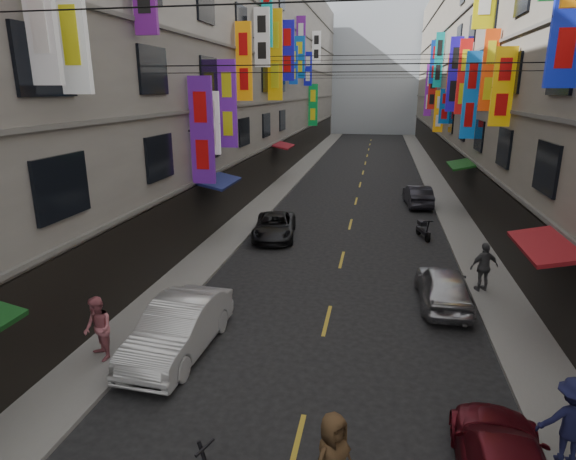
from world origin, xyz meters
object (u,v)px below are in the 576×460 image
at_px(pedestrian_lfar, 98,329).
at_px(pedestrian_rnear, 571,422).
at_px(car_left_mid, 179,328).
at_px(car_left_far, 275,226).
at_px(car_right_mid, 443,286).
at_px(pedestrian_rfar, 484,267).
at_px(car_right_far, 418,196).
at_px(pedestrian_crossing, 333,459).
at_px(scooter_far_right, 423,230).

distance_m(pedestrian_lfar, pedestrian_rnear, 11.45).
xyz_separation_m(car_left_mid, car_left_far, (0.30, 11.49, -0.16)).
height_order(car_right_mid, pedestrian_rfar, pedestrian_rfar).
distance_m(car_left_mid, pedestrian_lfar, 2.16).
distance_m(car_left_mid, pedestrian_rnear, 9.76).
height_order(car_right_mid, pedestrian_rnear, pedestrian_rnear).
relative_size(car_right_far, pedestrian_rnear, 2.21).
height_order(pedestrian_rfar, pedestrian_crossing, pedestrian_rfar).
bearing_deg(scooter_far_right, car_right_far, -107.13).
bearing_deg(car_left_far, car_right_mid, -49.56).
bearing_deg(car_right_far, car_left_far, 43.30).
bearing_deg(pedestrian_crossing, car_right_mid, 20.38).
xyz_separation_m(car_right_far, pedestrian_rfar, (1.43, -14.09, 0.36)).
bearing_deg(pedestrian_lfar, scooter_far_right, 95.01).
distance_m(car_right_mid, pedestrian_rfar, 2.08).
bearing_deg(car_left_far, scooter_far_right, 2.29).
xyz_separation_m(car_left_mid, pedestrian_lfar, (-1.94, -0.92, 0.26)).
xyz_separation_m(car_left_far, car_right_mid, (7.53, -6.74, 0.09)).
distance_m(scooter_far_right, car_left_far, 7.59).
xyz_separation_m(car_left_mid, car_right_mid, (7.83, 4.75, -0.07)).
distance_m(pedestrian_lfar, pedestrian_crossing, 7.63).
bearing_deg(pedestrian_rnear, car_left_far, -56.17).
distance_m(car_right_mid, car_right_far, 15.40).
distance_m(scooter_far_right, pedestrian_rfar, 6.97).
xyz_separation_m(scooter_far_right, pedestrian_rnear, (1.60, -15.52, 0.62)).
bearing_deg(car_right_far, pedestrian_crossing, 77.59).
bearing_deg(pedestrian_crossing, car_right_far, 31.19).
xyz_separation_m(car_right_mid, pedestrian_crossing, (-2.98, -9.15, 0.21)).
bearing_deg(car_left_mid, pedestrian_rfar, 35.39).
height_order(car_left_mid, pedestrian_rnear, pedestrian_rnear).
height_order(pedestrian_lfar, pedestrian_crossing, pedestrian_lfar).
bearing_deg(pedestrian_lfar, car_right_mid, 70.40).
bearing_deg(pedestrian_rfar, car_right_mid, 19.45).
relative_size(car_left_mid, car_right_mid, 1.14).
distance_m(car_left_mid, car_right_mid, 9.16).
bearing_deg(car_right_far, car_left_mid, 63.26).
bearing_deg(pedestrian_rfar, car_left_mid, 12.24).
bearing_deg(car_left_mid, car_left_far, 91.06).
distance_m(scooter_far_right, car_right_mid, 8.07).
distance_m(car_right_far, pedestrian_rnear, 22.91).
relative_size(car_left_far, pedestrian_crossing, 2.41).
relative_size(car_right_far, pedestrian_rfar, 2.24).
xyz_separation_m(car_right_mid, pedestrian_lfar, (-9.77, -5.67, 0.33)).
distance_m(car_right_far, pedestrian_crossing, 24.75).
relative_size(scooter_far_right, pedestrian_rfar, 0.95).
distance_m(scooter_far_right, pedestrian_rnear, 15.61).
relative_size(car_left_far, pedestrian_lfar, 2.41).
bearing_deg(car_left_mid, pedestrian_crossing, -39.67).
height_order(car_right_mid, pedestrian_lfar, pedestrian_lfar).
bearing_deg(car_right_far, car_right_mid, 84.32).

